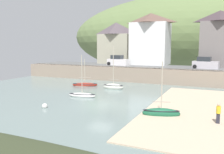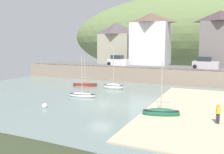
{
  "view_description": "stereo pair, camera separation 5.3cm",
  "coord_description": "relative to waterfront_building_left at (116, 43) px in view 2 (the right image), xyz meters",
  "views": [
    {
      "loc": [
        11.53,
        -22.65,
        6.32
      ],
      "look_at": [
        -1.81,
        6.98,
        2.02
      ],
      "focal_mm": 39.17,
      "sensor_mm": 36.0,
      "label": 1
    },
    {
      "loc": [
        11.58,
        -22.63,
        6.32
      ],
      "look_at": [
        -1.81,
        6.98,
        2.02
      ],
      "focal_mm": 39.17,
      "sensor_mm": 36.0,
      "label": 2
    }
  ],
  "objects": [
    {
      "name": "parked_car_near_slipway",
      "position": [
        2.35,
        -4.5,
        -3.57
      ],
      "size": [
        4.25,
        2.09,
        1.95
      ],
      "rotation": [
        0.0,
        0.0,
        -0.1
      ],
      "color": "silver",
      "rests_on": "ground"
    },
    {
      "name": "hillside_backdrop",
      "position": [
        13.47,
        30.0,
        2.05
      ],
      "size": [
        80.0,
        44.0,
        25.19
      ],
      "color": "#657A48",
      "rests_on": "ground"
    },
    {
      "name": "waterfront_building_left",
      "position": [
        0.0,
        0.0,
        0.0
      ],
      "size": [
        7.02,
        4.88,
        8.55
      ],
      "color": "#A19D86",
      "rests_on": "ground"
    },
    {
      "name": "fishing_boat_green",
      "position": [
        15.93,
        -26.79,
        -6.45
      ],
      "size": [
        3.48,
        1.87,
        5.1
      ],
      "rotation": [
        0.0,
        0.0,
        0.29
      ],
      "color": "#1C5B3E",
      "rests_on": "ground"
    },
    {
      "name": "person_on_slipway",
      "position": [
        20.59,
        -27.25,
        -5.79
      ],
      "size": [
        0.34,
        0.34,
        1.62
      ],
      "color": "#282833",
      "rests_on": "ground"
    },
    {
      "name": "sailboat_white_hull",
      "position": [
        6.46,
        -15.96,
        -6.44
      ],
      "size": [
        3.04,
        1.32,
        6.35
      ],
      "rotation": [
        0.0,
        0.0,
        0.03
      ],
      "color": "silver",
      "rests_on": "ground"
    },
    {
      "name": "ground",
      "position": [
        10.48,
        -34.76,
        -6.61
      ],
      "size": [
        48.0,
        41.0,
        0.61
      ],
      "color": "gray"
    },
    {
      "name": "waterfront_building_centre",
      "position": [
        7.46,
        0.0,
        0.74
      ],
      "size": [
        7.36,
        6.22,
        10.07
      ],
      "color": "silver",
      "rests_on": "ground"
    },
    {
      "name": "dinghy_open_wooden",
      "position": [
        5.23,
        -22.61,
        -6.53
      ],
      "size": [
        3.53,
        1.53,
        5.24
      ],
      "rotation": [
        0.0,
        0.0,
        0.14
      ],
      "color": "white",
      "rests_on": "ground"
    },
    {
      "name": "rowboat_small_beached",
      "position": [
        1.45,
        -15.53,
        -6.55
      ],
      "size": [
        4.09,
        2.66,
        4.32
      ],
      "rotation": [
        0.0,
        0.0,
        0.39
      ],
      "color": "#A22A1E",
      "rests_on": "ground"
    },
    {
      "name": "mooring_buoy",
      "position": [
        4.53,
        -28.71,
        -6.6
      ],
      "size": [
        0.57,
        0.57,
        0.57
      ],
      "color": "silver",
      "rests_on": "ground"
    },
    {
      "name": "parked_car_by_wall",
      "position": [
        18.13,
        -4.5,
        -3.57
      ],
      "size": [
        4.26,
        2.14,
        1.95
      ],
      "rotation": [
        0.0,
        0.0,
        -0.11
      ],
      "color": "#BBB4BC",
      "rests_on": "ground"
    },
    {
      "name": "quay_seawall",
      "position": [
        9.08,
        -7.7,
        -5.41
      ],
      "size": [
        48.0,
        9.4,
        2.4
      ],
      "color": "gray",
      "rests_on": "ground"
    },
    {
      "name": "waterfront_building_right",
      "position": [
        19.96,
        0.0,
        0.68
      ],
      "size": [
        6.61,
        4.8,
        9.92
      ],
      "color": "slate",
      "rests_on": "ground"
    }
  ]
}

